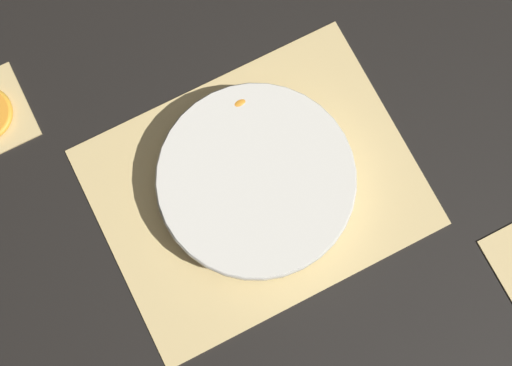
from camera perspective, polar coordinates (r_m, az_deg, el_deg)
name	(u,v)px	position (r m, az deg, el deg)	size (l,w,h in m)	color
ground_plane	(256,187)	(1.03, 0.00, -0.34)	(6.00, 6.00, 0.00)	black
bamboo_mat_center	(256,187)	(1.03, 0.00, -0.31)	(0.45, 0.35, 0.01)	#D6B775
fruit_salad_bowl	(256,181)	(1.00, 0.03, 0.17)	(0.28, 0.28, 0.06)	silver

